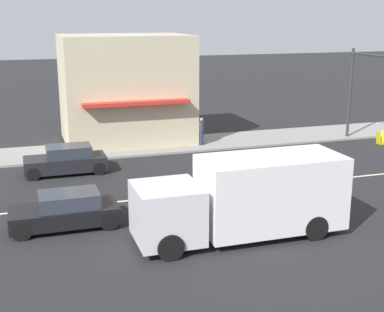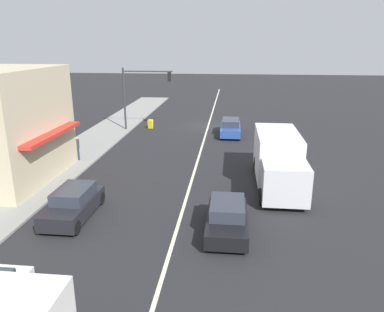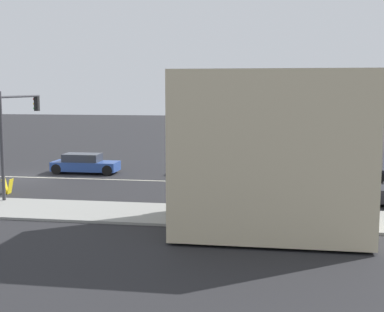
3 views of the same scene
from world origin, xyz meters
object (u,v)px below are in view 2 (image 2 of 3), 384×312
object	(u,v)px
pedestrian	(77,148)
coupe_blue	(231,127)
delivery_truck	(278,160)
traffic_signal_main	(139,88)
sedan_dark	(73,204)
suv_black	(227,218)
warning_aframe_sign	(150,124)

from	to	relation	value
pedestrian	coupe_blue	distance (m)	13.74
delivery_truck	coupe_blue	size ratio (longest dim) A/B	1.65
traffic_signal_main	coupe_blue	distance (m)	8.97
delivery_truck	sedan_dark	xyz separation A→B (m)	(10.00, 5.44, -0.80)
delivery_truck	suv_black	size ratio (longest dim) A/B	1.89
pedestrian	sedan_dark	bearing A→B (deg)	111.27
pedestrian	coupe_blue	xyz separation A→B (m)	(-10.41, -8.97, -0.34)
sedan_dark	suv_black	xyz separation A→B (m)	(-7.20, 0.66, -0.02)
pedestrian	delivery_truck	size ratio (longest dim) A/B	0.22
coupe_blue	delivery_truck	bearing A→B (deg)	103.38
suv_black	sedan_dark	bearing A→B (deg)	-5.21
traffic_signal_main	warning_aframe_sign	bearing A→B (deg)	-127.41
pedestrian	warning_aframe_sign	xyz separation A→B (m)	(-2.80, -10.66, -0.57)
traffic_signal_main	suv_black	distance (m)	20.66
coupe_blue	suv_black	size ratio (longest dim) A/B	1.15
warning_aframe_sign	sedan_dark	bearing A→B (deg)	91.25
delivery_truck	suv_black	world-z (taller)	delivery_truck
traffic_signal_main	sedan_dark	bearing A→B (deg)	93.58
coupe_blue	traffic_signal_main	bearing A→B (deg)	-5.20
pedestrian	coupe_blue	size ratio (longest dim) A/B	0.36
traffic_signal_main	delivery_truck	bearing A→B (deg)	131.60
warning_aframe_sign	pedestrian	bearing A→B (deg)	75.28
traffic_signal_main	delivery_truck	size ratio (longest dim) A/B	0.75
traffic_signal_main	pedestrian	xyz separation A→B (m)	(2.09, 9.72, -2.91)
sedan_dark	coupe_blue	xyz separation A→B (m)	(-7.20, -17.22, -0.01)
traffic_signal_main	coupe_blue	bearing A→B (deg)	174.80
sedan_dark	warning_aframe_sign	bearing A→B (deg)	-88.75
delivery_truck	coupe_blue	world-z (taller)	delivery_truck
traffic_signal_main	suv_black	bearing A→B (deg)	114.08
sedan_dark	suv_black	world-z (taller)	sedan_dark
traffic_signal_main	pedestrian	bearing A→B (deg)	77.89
warning_aframe_sign	delivery_truck	size ratio (longest dim) A/B	0.11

